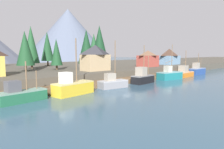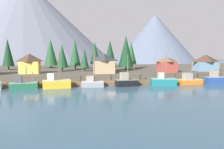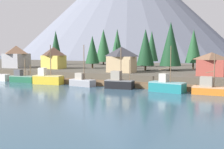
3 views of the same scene
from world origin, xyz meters
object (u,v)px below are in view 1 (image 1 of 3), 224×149
(fishing_boat_teal, at_px, (170,75))
(house_blue, at_px, (169,56))
(house_red, at_px, (148,58))
(conifer_centre, at_px, (100,44))
(conifer_back_left, at_px, (94,47))
(conifer_near_right, at_px, (47,46))
(conifer_mid_right, at_px, (31,45))
(fishing_boat_yellow, at_px, (73,87))
(fishing_boat_black, at_px, (143,77))
(conifer_back_right, at_px, (86,47))
(house_tan, at_px, (95,57))
(fishing_boat_orange, at_px, (184,73))
(conifer_far_right, at_px, (25,48))
(fishing_boat_green, at_px, (21,95))
(conifer_far_left, at_px, (56,52))
(fishing_boat_blue, at_px, (197,70))
(fishing_boat_grey, at_px, (113,83))

(fishing_boat_teal, xyz_separation_m, house_blue, (23.14, 14.84, 4.44))
(house_red, distance_m, conifer_centre, 16.60)
(house_red, distance_m, conifer_back_left, 20.91)
(conifer_near_right, relative_size, conifer_mid_right, 0.96)
(fishing_boat_yellow, relative_size, conifer_centre, 0.72)
(house_blue, bearing_deg, fishing_boat_black, -156.88)
(fishing_boat_black, xyz_separation_m, conifer_back_right, (-1.33, 20.43, 7.54))
(house_tan, xyz_separation_m, conifer_back_right, (3.36, 8.65, 3.04))
(fishing_boat_orange, xyz_separation_m, conifer_far_right, (-38.00, 21.52, 7.03))
(fishing_boat_green, height_order, conifer_far_left, conifer_far_left)
(fishing_boat_blue, relative_size, conifer_back_right, 0.62)
(fishing_boat_grey, xyz_separation_m, house_tan, (4.72, 11.71, 4.82))
(conifer_back_left, xyz_separation_m, conifer_far_right, (-28.45, -9.63, -1.05))
(fishing_boat_blue, relative_size, conifer_mid_right, 0.58)
(fishing_boat_yellow, xyz_separation_m, conifer_back_right, (17.65, 20.74, 7.61))
(fishing_boat_blue, bearing_deg, fishing_boat_black, -179.60)
(house_tan, distance_m, conifer_far_right, 17.32)
(fishing_boat_black, bearing_deg, conifer_centre, 70.72)
(house_red, height_order, house_blue, house_blue)
(conifer_back_right, bearing_deg, conifer_far_right, 176.48)
(conifer_mid_right, xyz_separation_m, conifer_back_left, (23.84, 1.64, -0.16))
(fishing_boat_blue, xyz_separation_m, conifer_mid_right, (-42.68, 29.06, 8.09))
(house_tan, bearing_deg, conifer_near_right, 91.66)
(fishing_boat_grey, bearing_deg, house_tan, 75.29)
(house_blue, height_order, conifer_far_right, conifer_far_right)
(fishing_boat_grey, relative_size, conifer_back_left, 0.82)
(fishing_boat_black, height_order, fishing_boat_teal, fishing_boat_teal)
(house_tan, relative_size, conifer_back_right, 0.62)
(fishing_boat_green, distance_m, fishing_boat_black, 27.33)
(conifer_centre, distance_m, conifer_far_left, 16.16)
(fishing_boat_grey, bearing_deg, fishing_boat_orange, 7.10)
(fishing_boat_black, relative_size, conifer_centre, 0.66)
(fishing_boat_green, bearing_deg, fishing_boat_teal, -7.14)
(conifer_back_left, bearing_deg, conifer_back_right, -135.64)
(fishing_boat_green, height_order, conifer_far_right, conifer_far_right)
(fishing_boat_grey, bearing_deg, conifer_back_right, 75.60)
(fishing_boat_blue, xyz_separation_m, house_tan, (-33.14, 11.34, 4.55))
(fishing_boat_black, height_order, conifer_far_left, conifer_far_left)
(fishing_boat_blue, bearing_deg, fishing_boat_green, 179.92)
(conifer_back_right, bearing_deg, conifer_mid_right, 144.92)
(conifer_back_left, bearing_deg, fishing_boat_blue, -58.46)
(conifer_mid_right, bearing_deg, house_blue, -17.25)
(conifer_mid_right, bearing_deg, conifer_far_right, -119.99)
(fishing_boat_teal, relative_size, conifer_back_right, 0.81)
(conifer_back_right, bearing_deg, fishing_boat_grey, -111.66)
(fishing_boat_blue, distance_m, conifer_far_left, 44.69)
(fishing_boat_green, relative_size, conifer_mid_right, 0.57)
(fishing_boat_green, bearing_deg, conifer_back_left, 33.51)
(house_red, height_order, conifer_back_left, conifer_back_left)
(fishing_boat_green, relative_size, fishing_boat_orange, 0.90)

